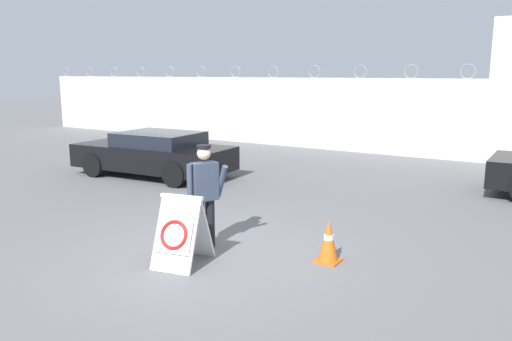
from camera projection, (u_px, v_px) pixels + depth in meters
ground_plane at (205, 255)px, 7.76m from camera, size 90.00×90.00×0.00m
perimeter_wall at (408, 117)px, 16.77m from camera, size 36.00×0.30×3.06m
barricade_sign at (181, 231)px, 7.27m from camera, size 0.80×0.98×1.05m
security_guard at (205, 192)px, 7.92m from camera, size 0.55×0.58×1.68m
traffic_cone_mid at (329, 241)px, 7.42m from camera, size 0.34×0.34×0.66m
traffic_cone_far at (180, 216)px, 8.62m from camera, size 0.39×0.39×0.71m
parked_car_front_coupe at (154, 154)px, 13.58m from camera, size 4.50×2.17×1.22m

